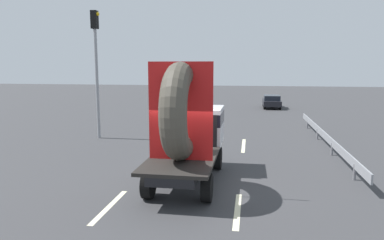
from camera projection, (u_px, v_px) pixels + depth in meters
ground_plane at (192, 185)px, 11.39m from camera, size 120.00×120.00×0.00m
flatbed_truck at (188, 126)px, 11.58m from camera, size 2.02×5.20×3.92m
distant_sedan at (187, 101)px, 31.01m from camera, size 1.81×4.22×1.38m
traffic_light at (96, 58)px, 18.21m from camera, size 0.42×0.36×6.58m
guardrail at (324, 136)px, 16.73m from camera, size 0.10×13.53×0.71m
lane_dash_left_near at (109, 206)px, 9.61m from camera, size 0.16×2.41×0.01m
lane_dash_left_far at (175, 142)px, 17.82m from camera, size 0.16×2.83×0.01m
lane_dash_right_near at (237, 210)px, 9.34m from camera, size 0.16×2.40×0.01m
lane_dash_right_far at (244, 145)px, 17.04m from camera, size 0.16×2.97×0.01m
oncoming_car at (272, 101)px, 32.38m from camera, size 1.55×3.62×1.18m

